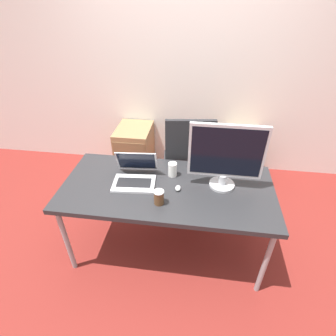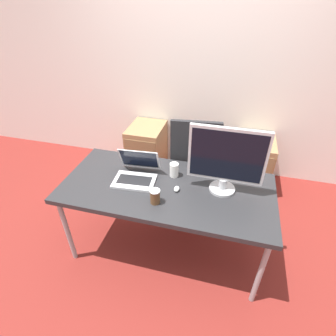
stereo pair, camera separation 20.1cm
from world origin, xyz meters
The scene contains 11 objects.
ground_plane centered at (0.00, 0.00, 0.00)m, with size 14.00×14.00×0.00m, color maroon.
wall_back centered at (0.00, 1.47, 1.30)m, with size 10.00×0.05×2.60m.
desk centered at (0.00, 0.00, 0.68)m, with size 1.67×0.77×0.73m.
office_chair centered at (0.12, 0.63, 0.42)m, with size 0.56×0.59×1.10m.
cabinet_left centered at (-0.58, 1.18, 0.31)m, with size 0.41×0.52×0.62m.
cabinet_right centered at (0.73, 1.18, 0.31)m, with size 0.41×0.52×0.62m.
laptop_center centered at (-0.27, 0.04, 0.77)m, with size 0.35×0.34×0.23m.
monitor centered at (0.42, 0.07, 1.00)m, with size 0.55×0.20×0.53m.
mouse centered at (0.09, -0.03, 0.74)m, with size 0.04×0.06×0.03m.
coffee_cup_white centered at (0.02, 0.15, 0.79)m, with size 0.07×0.07×0.12m.
coffee_cup_brown centered at (-0.03, -0.20, 0.78)m, with size 0.08×0.08×0.11m.
Camera 1 is at (0.22, -1.60, 2.03)m, focal length 28.00 mm.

